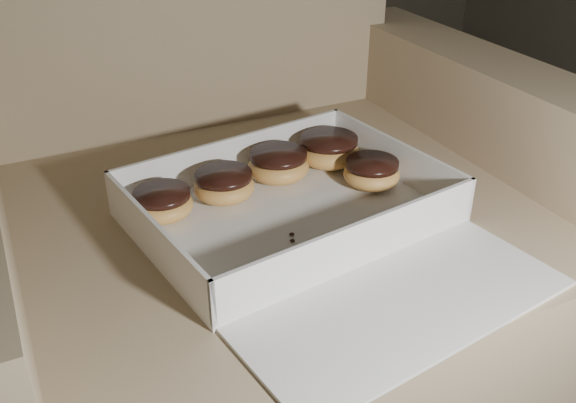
% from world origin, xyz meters
% --- Properties ---
extents(armchair, '(0.99, 0.84, 1.03)m').
position_xyz_m(armchair, '(-0.05, 0.35, 0.33)').
color(armchair, '#887356').
rests_on(armchair, floor).
extents(bakery_box, '(0.48, 0.54, 0.07)m').
position_xyz_m(bakery_box, '(-0.04, 0.17, 0.48)').
color(bakery_box, white).
rests_on(bakery_box, armchair).
extents(donut_a, '(0.09, 0.09, 0.04)m').
position_xyz_m(donut_a, '(-0.21, 0.28, 0.49)').
color(donut_a, gold).
rests_on(donut_a, bakery_box).
extents(donut_b, '(0.09, 0.09, 0.05)m').
position_xyz_m(donut_b, '(-0.11, 0.29, 0.49)').
color(donut_b, gold).
rests_on(donut_b, bakery_box).
extents(donut_c, '(0.09, 0.09, 0.04)m').
position_xyz_m(donut_c, '(0.11, 0.23, 0.49)').
color(donut_c, gold).
rests_on(donut_c, bakery_box).
extents(donut_d, '(0.10, 0.10, 0.05)m').
position_xyz_m(donut_d, '(-0.01, 0.32, 0.50)').
color(donut_d, gold).
rests_on(donut_d, bakery_box).
extents(donut_e, '(0.10, 0.10, 0.05)m').
position_xyz_m(donut_e, '(0.08, 0.33, 0.50)').
color(donut_e, gold).
rests_on(donut_e, bakery_box).
extents(crumb_a, '(0.01, 0.01, 0.00)m').
position_xyz_m(crumb_a, '(0.07, 0.10, 0.47)').
color(crumb_a, black).
rests_on(crumb_a, bakery_box).
extents(crumb_b, '(0.01, 0.01, 0.00)m').
position_xyz_m(crumb_b, '(-0.07, 0.15, 0.47)').
color(crumb_b, black).
rests_on(crumb_b, bakery_box).
extents(crumb_c, '(0.01, 0.01, 0.00)m').
position_xyz_m(crumb_c, '(-0.07, 0.16, 0.47)').
color(crumb_c, black).
rests_on(crumb_c, bakery_box).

